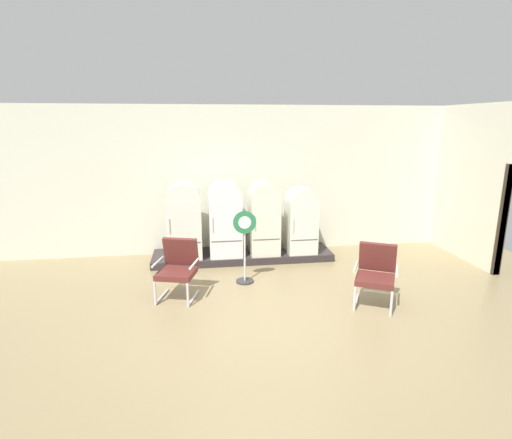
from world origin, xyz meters
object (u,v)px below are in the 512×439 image
at_px(refrigerator_3, 301,218).
at_px(refrigerator_1, 225,216).
at_px(armchair_left, 178,266).
at_px(refrigerator_0, 184,218).
at_px(armchair_right, 376,272).
at_px(refrigerator_2, 264,216).
at_px(sign_stand, 245,251).

bearing_deg(refrigerator_3, refrigerator_1, 178.20).
relative_size(refrigerator_3, armchair_left, 1.42).
height_order(refrigerator_1, refrigerator_3, refrigerator_1).
relative_size(refrigerator_0, armchair_right, 1.59).
bearing_deg(refrigerator_2, sign_stand, -114.62).
distance_m(refrigerator_0, refrigerator_1, 0.82).
bearing_deg(sign_stand, refrigerator_1, 102.25).
bearing_deg(refrigerator_0, refrigerator_3, -0.31).
height_order(refrigerator_3, armchair_right, refrigerator_3).
xyz_separation_m(armchair_right, sign_stand, (-1.94, 1.17, 0.07)).
xyz_separation_m(refrigerator_1, armchair_left, (-0.89, -1.65, -0.42)).
distance_m(armchair_left, sign_stand, 1.24).
bearing_deg(armchair_right, sign_stand, 148.85).
bearing_deg(sign_stand, refrigerator_3, 41.14).
height_order(refrigerator_2, sign_stand, refrigerator_2).
bearing_deg(refrigerator_0, refrigerator_1, 2.58).
distance_m(refrigerator_1, armchair_right, 3.26).
bearing_deg(refrigerator_0, refrigerator_2, 0.46).
relative_size(armchair_right, sign_stand, 0.73).
height_order(armchair_left, sign_stand, sign_stand).
relative_size(refrigerator_1, armchair_right, 1.58).
height_order(refrigerator_1, armchair_right, refrigerator_1).
relative_size(refrigerator_3, armchair_right, 1.42).
distance_m(refrigerator_0, refrigerator_3, 2.40).
relative_size(refrigerator_0, refrigerator_1, 1.01).
xyz_separation_m(refrigerator_2, armchair_right, (1.39, -2.35, -0.42)).
height_order(armchair_left, armchair_right, same).
bearing_deg(refrigerator_1, refrigerator_3, -1.80).
relative_size(armchair_left, sign_stand, 0.73).
xyz_separation_m(refrigerator_0, refrigerator_3, (2.40, -0.01, -0.09)).
bearing_deg(refrigerator_0, armchair_left, -92.64).
height_order(refrigerator_0, refrigerator_1, refrigerator_0).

